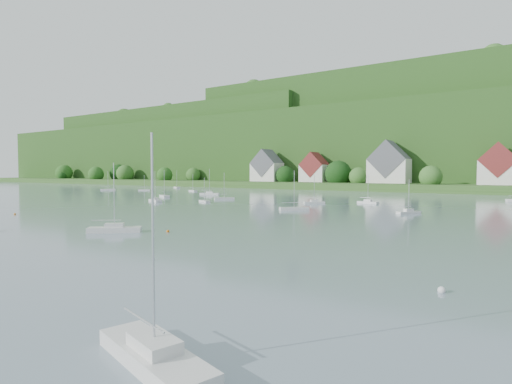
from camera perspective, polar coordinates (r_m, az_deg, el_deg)
far_shore_strip at (r=196.90m, az=17.29°, el=0.84°), size 600.00×60.00×3.00m
forested_ridge at (r=263.69m, az=21.62°, el=5.88°), size 620.00×181.22×69.89m
village_building_0 at (r=207.49m, az=1.51°, el=3.27°), size 14.00×10.40×16.00m
village_building_1 at (r=197.20m, az=8.00°, el=3.05°), size 12.00×9.36×14.00m
village_building_2 at (r=183.90m, az=17.78°, el=3.44°), size 16.00×11.44×18.00m
village_building_3 at (r=175.27m, az=30.30°, el=2.96°), size 13.00×10.40×15.50m
near_sailboat_3 at (r=56.39m, az=-18.80°, el=-4.77°), size 6.17×5.73×8.90m
near_sailboat_4 at (r=18.21m, az=-13.75°, el=-20.78°), size 7.12×3.79×9.25m
mooring_buoy_2 at (r=54.73m, az=-11.99°, el=-5.40°), size 0.39×0.39×0.39m
mooring_buoy_3 at (r=86.77m, az=-30.13°, el=-2.70°), size 0.37×0.37×0.37m
mooring_buoy_4 at (r=29.88m, az=24.07°, el=-12.45°), size 0.50×0.50×0.50m
far_sailboat_cluster at (r=115.70m, az=10.64°, el=-0.91°), size 206.97×75.05×8.71m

